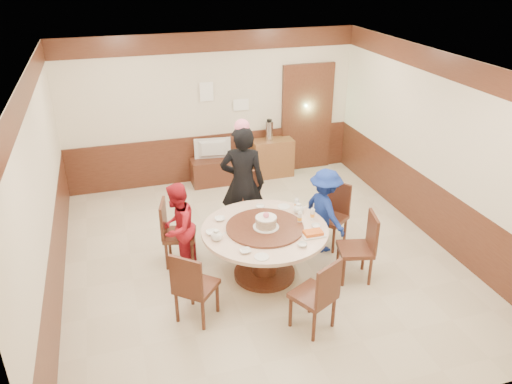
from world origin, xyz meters
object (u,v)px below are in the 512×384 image
object	(u,v)px
person_blue	(325,211)
shrimp_platter	(313,234)
side_cabinet	(272,158)
tv_stand	(214,171)
person_red	(178,228)
person_standing	(243,184)
birthday_cake	(266,222)
television	(213,149)
thermos	(269,131)
banquet_table	(265,242)

from	to	relation	value
person_blue	shrimp_platter	bearing A→B (deg)	133.23
side_cabinet	tv_stand	bearing A→B (deg)	-178.56
person_red	shrimp_platter	size ratio (longest dim) A/B	4.31
person_standing	birthday_cake	distance (m)	1.11
television	thermos	bearing A→B (deg)	-171.80
banquet_table	television	bearing A→B (deg)	89.99
birthday_cake	television	bearing A→B (deg)	90.12
television	thermos	size ratio (longest dim) A/B	1.81
side_cabinet	person_red	bearing A→B (deg)	-130.49
banquet_table	person_standing	distance (m)	1.15
person_standing	birthday_cake	bearing A→B (deg)	108.44
tv_stand	television	size ratio (longest dim) A/B	1.23
birthday_cake	shrimp_platter	size ratio (longest dim) A/B	1.15
television	thermos	xyz separation A→B (m)	(1.12, 0.03, 0.24)
person_standing	side_cabinet	world-z (taller)	person_standing
banquet_table	side_cabinet	size ratio (longest dim) A/B	2.12
shrimp_platter	banquet_table	bearing A→B (deg)	146.45
birthday_cake	side_cabinet	size ratio (longest dim) A/B	0.43
person_red	thermos	distance (m)	3.48
banquet_table	television	distance (m)	3.18
person_standing	television	xyz separation A→B (m)	(0.00, 2.10, -0.22)
person_red	thermos	bearing A→B (deg)	171.78
person_standing	thermos	xyz separation A→B (m)	(1.13, 2.13, 0.02)
shrimp_platter	side_cabinet	distance (m)	3.65
person_red	tv_stand	size ratio (longest dim) A/B	1.52
television	thermos	world-z (taller)	thermos
shrimp_platter	side_cabinet	world-z (taller)	shrimp_platter
shrimp_platter	television	distance (m)	3.58
person_standing	tv_stand	distance (m)	2.20
banquet_table	person_blue	bearing A→B (deg)	20.86
shrimp_platter	person_blue	bearing A→B (deg)	56.01
tv_stand	side_cabinet	xyz separation A→B (m)	(1.20, 0.03, 0.12)
shrimp_platter	person_red	bearing A→B (deg)	151.20
banquet_table	tv_stand	size ratio (longest dim) A/B	1.99
birthday_cake	thermos	size ratio (longest dim) A/B	0.91
shrimp_platter	birthday_cake	bearing A→B (deg)	148.08
thermos	side_cabinet	bearing A→B (deg)	0.00
person_red	person_blue	world-z (taller)	person_red
tv_stand	thermos	size ratio (longest dim) A/B	2.24
shrimp_platter	television	xyz separation A→B (m)	(-0.54, 3.54, -0.08)
birthday_cake	television	xyz separation A→B (m)	(-0.01, 3.20, -0.16)
person_red	birthday_cake	size ratio (longest dim) A/B	3.75
person_red	television	distance (m)	2.86
banquet_table	person_standing	world-z (taller)	person_standing
person_standing	person_red	bearing A→B (deg)	44.82
shrimp_platter	television	size ratio (longest dim) A/B	0.44
side_cabinet	banquet_table	bearing A→B (deg)	-110.46
side_cabinet	person_blue	bearing A→B (deg)	-92.93
person_blue	birthday_cake	world-z (taller)	person_blue
birthday_cake	tv_stand	world-z (taller)	birthday_cake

